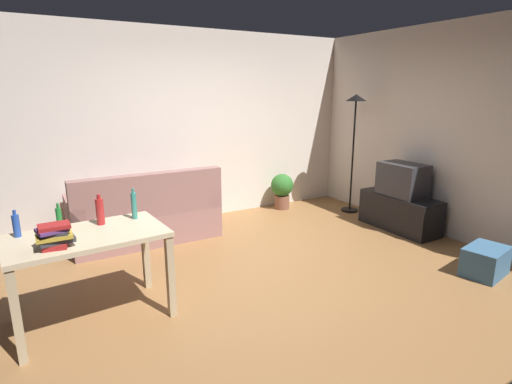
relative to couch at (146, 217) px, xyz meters
name	(u,v)px	position (x,y,z in m)	size (l,w,h in m)	color
ground_plane	(271,272)	(0.89, -1.59, -0.32)	(5.20, 4.40, 0.02)	olive
wall_rear	(191,127)	(0.89, 0.61, 1.04)	(5.20, 0.10, 2.70)	silver
wall_right	(443,132)	(3.49, -1.59, 1.04)	(0.10, 4.40, 2.70)	beige
couch	(146,217)	(0.00, 0.00, 0.00)	(1.79, 0.84, 0.92)	#996B66
tv_stand	(400,212)	(3.14, -1.32, -0.07)	(0.44, 1.10, 0.48)	black
tv	(403,180)	(3.14, -1.32, 0.39)	(0.41, 0.60, 0.44)	#2D2D33
torchiere_lamp	(355,121)	(3.14, -0.34, 1.11)	(0.32, 0.32, 1.81)	black
desk	(88,247)	(-0.88, -1.62, 0.34)	(1.25, 0.78, 0.76)	#C6B28E
potted_plant	(282,189)	(2.28, 0.31, 0.02)	(0.36, 0.36, 0.57)	brown
storage_box	(485,261)	(2.78, -2.76, -0.16)	(0.48, 0.34, 0.30)	#386084
bottle_blue	(16,225)	(-1.36, -1.42, 0.55)	(0.05, 0.05, 0.22)	#2347A3
bottle_green	(59,219)	(-1.05, -1.42, 0.55)	(0.04, 0.04, 0.23)	#1E722D
bottle_red	(100,211)	(-0.74, -1.43, 0.57)	(0.07, 0.07, 0.27)	#AD2323
bottle_tall	(134,205)	(-0.45, -1.41, 0.58)	(0.05, 0.05, 0.28)	teal
book_stack	(55,236)	(-1.11, -1.82, 0.54)	(0.26, 0.22, 0.18)	maroon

